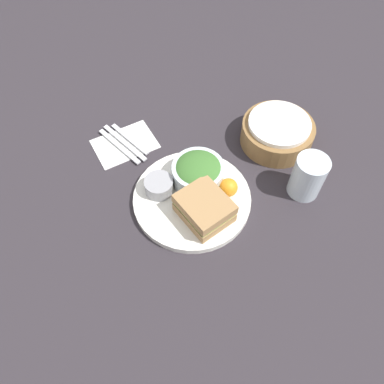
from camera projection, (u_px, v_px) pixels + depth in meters
ground_plane at (192, 201)px, 0.90m from camera, size 4.00×4.00×0.00m
plate at (192, 199)px, 0.89m from camera, size 0.28×0.28×0.02m
sandwich at (203, 209)px, 0.83m from camera, size 0.13×0.11×0.06m
salad_bowl at (198, 172)px, 0.88m from camera, size 0.12×0.12×0.06m
dressing_cup at (159, 186)px, 0.88m from camera, size 0.07×0.07×0.04m
orange_wedge at (228, 187)px, 0.87m from camera, size 0.04×0.04×0.04m
drink_glass at (308, 177)px, 0.87m from camera, size 0.08×0.08×0.11m
bread_basket at (277, 132)px, 0.97m from camera, size 0.19×0.19×0.07m
napkin at (125, 144)px, 1.00m from camera, size 0.11×0.16×0.00m
fork at (119, 146)px, 0.98m from camera, size 0.16×0.06×0.01m
knife at (125, 143)px, 0.99m from camera, size 0.16×0.06×0.01m
spoon at (130, 139)px, 1.00m from camera, size 0.14×0.05×0.01m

